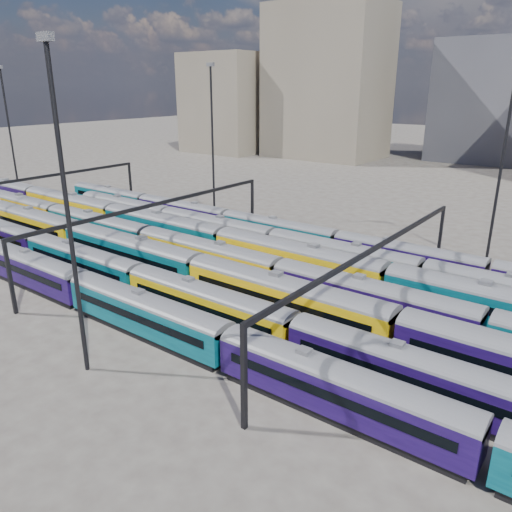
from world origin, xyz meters
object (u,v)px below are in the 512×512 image
Objects in this scene: rake_1 at (295,330)px; rake_2 at (198,269)px; rake_0 at (338,385)px; mast_2 at (67,204)px.

rake_2 is at bearing 162.56° from rake_1.
mast_2 is at bearing -160.17° from rake_0.
rake_1 reaches higher than rake_0.
rake_1 is at bearing 143.79° from rake_0.
rake_0 is 1.16× the size of rake_1.
rake_2 is 20.52m from mast_2.
mast_2 reaches higher than rake_1.
rake_0 is at bearing -23.74° from rake_2.
rake_0 is 1.01× the size of rake_2.
mast_2 is at bearing -78.90° from rake_2.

